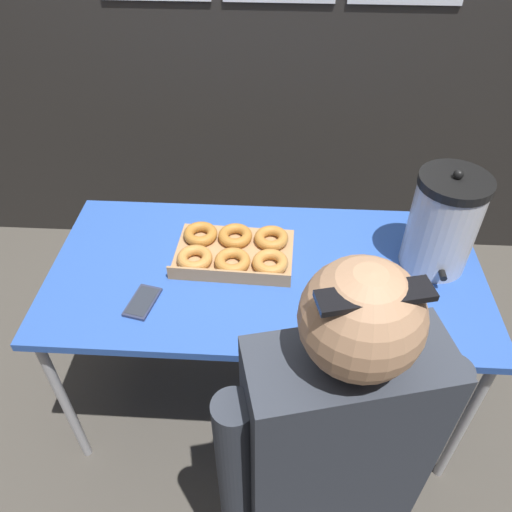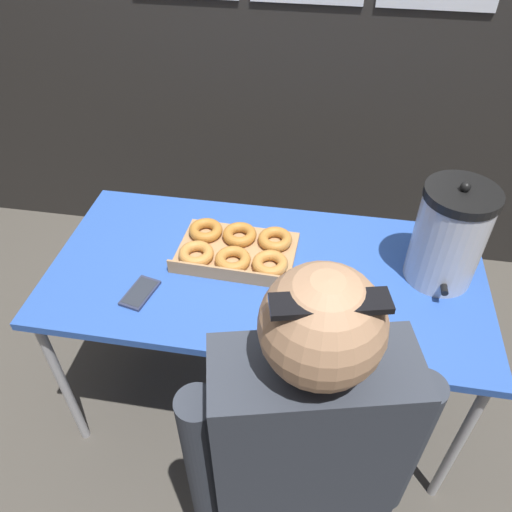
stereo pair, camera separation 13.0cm
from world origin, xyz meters
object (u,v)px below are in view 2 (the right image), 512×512
object	(u,v)px
donut_box	(236,249)
person_seated	(302,475)
coffee_urn	(449,236)
cell_phone	(140,293)

from	to	relation	value
donut_box	person_seated	xyz separation A→B (m)	(0.30, -0.68, -0.11)
person_seated	donut_box	bearing A→B (deg)	-80.47
donut_box	coffee_urn	bearing A→B (deg)	2.92
cell_phone	person_seated	xyz separation A→B (m)	(0.56, -0.45, -0.09)
donut_box	coffee_urn	distance (m)	0.68
donut_box	coffee_urn	size ratio (longest dim) A/B	1.15
donut_box	person_seated	bearing A→B (deg)	-64.32
coffee_urn	cell_phone	xyz separation A→B (m)	(-0.93, -0.24, -0.16)
coffee_urn	person_seated	bearing A→B (deg)	-117.97
donut_box	cell_phone	bearing A→B (deg)	-135.99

